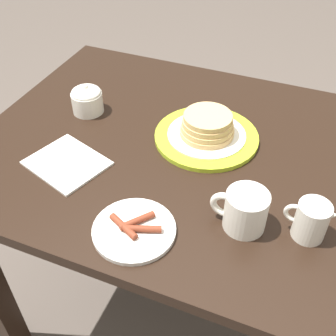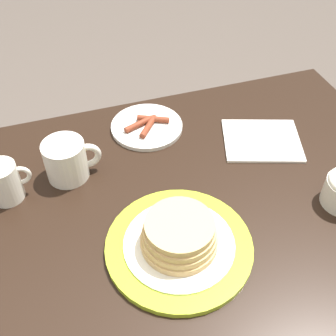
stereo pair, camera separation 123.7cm
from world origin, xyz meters
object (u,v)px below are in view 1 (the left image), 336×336
(creamer_pitcher, at_px, (312,220))
(sugar_bowl, at_px, (87,99))
(side_plate_bacon, at_px, (134,229))
(coffee_mug, at_px, (244,210))
(pancake_plate, at_px, (207,131))
(napkin, at_px, (67,163))

(creamer_pitcher, distance_m, sugar_bowl, 0.66)
(side_plate_bacon, xyz_separation_m, coffee_mug, (-0.20, -0.10, 0.04))
(pancake_plate, distance_m, creamer_pitcher, 0.36)
(coffee_mug, height_order, creamer_pitcher, creamer_pitcher)
(sugar_bowl, bearing_deg, coffee_mug, 154.13)
(pancake_plate, xyz_separation_m, napkin, (0.28, 0.22, -0.02))
(side_plate_bacon, relative_size, napkin, 0.81)
(coffee_mug, height_order, sugar_bowl, coffee_mug)
(pancake_plate, height_order, coffee_mug, coffee_mug)
(napkin, bearing_deg, sugar_bowl, -72.99)
(pancake_plate, bearing_deg, coffee_mug, 122.59)
(side_plate_bacon, distance_m, coffee_mug, 0.22)
(sugar_bowl, bearing_deg, pancake_plate, -179.34)
(side_plate_bacon, bearing_deg, napkin, -28.04)
(coffee_mug, bearing_deg, pancake_plate, -57.41)
(coffee_mug, distance_m, napkin, 0.44)
(napkin, bearing_deg, coffee_mug, 176.41)
(side_plate_bacon, bearing_deg, pancake_plate, -96.37)
(creamer_pitcher, relative_size, sugar_bowl, 1.20)
(napkin, bearing_deg, side_plate_bacon, 151.96)
(side_plate_bacon, relative_size, creamer_pitcher, 1.66)
(pancake_plate, distance_m, napkin, 0.35)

